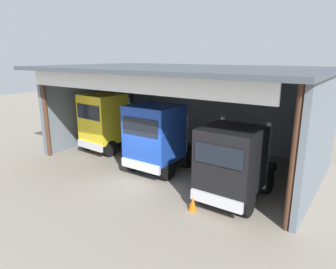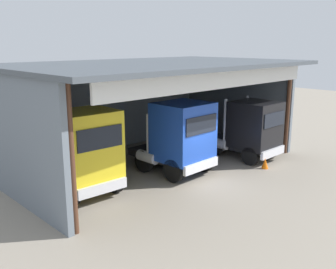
{
  "view_description": "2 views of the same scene",
  "coord_description": "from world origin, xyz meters",
  "px_view_note": "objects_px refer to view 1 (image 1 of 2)",
  "views": [
    {
      "loc": [
        9.19,
        -10.09,
        6.06
      ],
      "look_at": [
        0.0,
        2.9,
        1.86
      ],
      "focal_mm": 31.85,
      "sensor_mm": 36.0,
      "label": 1
    },
    {
      "loc": [
        -13.28,
        -10.76,
        6.45
      ],
      "look_at": [
        0.0,
        2.9,
        1.86
      ],
      "focal_mm": 40.67,
      "sensor_mm": 36.0,
      "label": 2
    }
  ],
  "objects_px": {
    "truck_black_center_right_bay": "(233,163)",
    "tool_cart": "(169,137)",
    "oil_drum": "(172,136)",
    "truck_yellow_center_left_bay": "(107,122)",
    "traffic_cone": "(193,204)",
    "truck_blue_right_bay": "(157,137)"
  },
  "relations": [
    {
      "from": "truck_black_center_right_bay",
      "to": "tool_cart",
      "type": "relative_size",
      "value": 5.15
    },
    {
      "from": "truck_black_center_right_bay",
      "to": "oil_drum",
      "type": "xyz_separation_m",
      "value": [
        -7.15,
        5.91,
        -1.26
      ]
    },
    {
      "from": "truck_yellow_center_left_bay",
      "to": "tool_cart",
      "type": "relative_size",
      "value": 5.0
    },
    {
      "from": "truck_yellow_center_left_bay",
      "to": "traffic_cone",
      "type": "relative_size",
      "value": 8.93
    },
    {
      "from": "truck_black_center_right_bay",
      "to": "traffic_cone",
      "type": "bearing_deg",
      "value": 61.25
    },
    {
      "from": "oil_drum",
      "to": "traffic_cone",
      "type": "distance_m",
      "value": 9.82
    },
    {
      "from": "truck_yellow_center_left_bay",
      "to": "traffic_cone",
      "type": "distance_m",
      "value": 9.56
    },
    {
      "from": "oil_drum",
      "to": "tool_cart",
      "type": "bearing_deg",
      "value": -93.01
    },
    {
      "from": "oil_drum",
      "to": "traffic_cone",
      "type": "relative_size",
      "value": 1.64
    },
    {
      "from": "truck_black_center_right_bay",
      "to": "traffic_cone",
      "type": "height_order",
      "value": "truck_black_center_right_bay"
    },
    {
      "from": "truck_blue_right_bay",
      "to": "tool_cart",
      "type": "height_order",
      "value": "truck_blue_right_bay"
    },
    {
      "from": "truck_yellow_center_left_bay",
      "to": "oil_drum",
      "type": "xyz_separation_m",
      "value": [
        2.46,
        3.96,
        -1.47
      ]
    },
    {
      "from": "truck_yellow_center_left_bay",
      "to": "truck_black_center_right_bay",
      "type": "relative_size",
      "value": 0.97
    },
    {
      "from": "tool_cart",
      "to": "traffic_cone",
      "type": "distance_m",
      "value": 9.51
    },
    {
      "from": "oil_drum",
      "to": "tool_cart",
      "type": "distance_m",
      "value": 0.43
    },
    {
      "from": "truck_blue_right_bay",
      "to": "traffic_cone",
      "type": "distance_m",
      "value": 4.91
    },
    {
      "from": "truck_yellow_center_left_bay",
      "to": "truck_black_center_right_bay",
      "type": "bearing_deg",
      "value": 171.29
    },
    {
      "from": "oil_drum",
      "to": "traffic_cone",
      "type": "height_order",
      "value": "oil_drum"
    },
    {
      "from": "truck_yellow_center_left_bay",
      "to": "truck_blue_right_bay",
      "type": "relative_size",
      "value": 1.11
    },
    {
      "from": "truck_blue_right_bay",
      "to": "traffic_cone",
      "type": "height_order",
      "value": "truck_blue_right_bay"
    },
    {
      "from": "truck_black_center_right_bay",
      "to": "truck_blue_right_bay",
      "type": "bearing_deg",
      "value": -11.01
    },
    {
      "from": "truck_blue_right_bay",
      "to": "truck_yellow_center_left_bay",
      "type": "bearing_deg",
      "value": -12.8
    }
  ]
}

